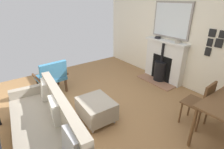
{
  "coord_description": "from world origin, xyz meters",
  "views": [
    {
      "loc": [
        1.41,
        2.46,
        2.12
      ],
      "look_at": [
        -0.28,
        0.13,
        0.83
      ],
      "focal_mm": 27.67,
      "sensor_mm": 36.0,
      "label": 1
    }
  ],
  "objects_px": {
    "mantel_bowl_near": "(158,37)",
    "sofa": "(46,126)",
    "armchair_accent": "(52,75)",
    "dining_chair_near_fireplace": "(202,101)",
    "ottoman": "(96,108)",
    "mantel_bowl_far": "(178,42)",
    "fireplace": "(163,63)"
  },
  "relations": [
    {
      "from": "mantel_bowl_far",
      "to": "fireplace",
      "type": "bearing_deg",
      "value": -87.31
    },
    {
      "from": "ottoman",
      "to": "armchair_accent",
      "type": "distance_m",
      "value": 1.51
    },
    {
      "from": "mantel_bowl_near",
      "to": "dining_chair_near_fireplace",
      "type": "xyz_separation_m",
      "value": [
        1.02,
        1.9,
        -0.62
      ]
    },
    {
      "from": "ottoman",
      "to": "fireplace",
      "type": "bearing_deg",
      "value": -170.14
    },
    {
      "from": "mantel_bowl_near",
      "to": "ottoman",
      "type": "distance_m",
      "value": 2.63
    },
    {
      "from": "fireplace",
      "to": "armchair_accent",
      "type": "relative_size",
      "value": 1.47
    },
    {
      "from": "fireplace",
      "to": "sofa",
      "type": "xyz_separation_m",
      "value": [
        3.28,
        0.46,
        -0.15
      ]
    },
    {
      "from": "mantel_bowl_far",
      "to": "ottoman",
      "type": "distance_m",
      "value": 2.54
    },
    {
      "from": "mantel_bowl_near",
      "to": "dining_chair_near_fireplace",
      "type": "distance_m",
      "value": 2.24
    },
    {
      "from": "mantel_bowl_near",
      "to": "armchair_accent",
      "type": "bearing_deg",
      "value": -15.95
    },
    {
      "from": "fireplace",
      "to": "dining_chair_near_fireplace",
      "type": "relative_size",
      "value": 1.38
    },
    {
      "from": "mantel_bowl_near",
      "to": "fireplace",
      "type": "bearing_deg",
      "value": 86.99
    },
    {
      "from": "dining_chair_near_fireplace",
      "to": "mantel_bowl_far",
      "type": "bearing_deg",
      "value": -128.26
    },
    {
      "from": "sofa",
      "to": "armchair_accent",
      "type": "xyz_separation_m",
      "value": [
        -0.61,
        -1.52,
        0.12
      ]
    },
    {
      "from": "sofa",
      "to": "dining_chair_near_fireplace",
      "type": "relative_size",
      "value": 2.45
    },
    {
      "from": "armchair_accent",
      "to": "dining_chair_near_fireplace",
      "type": "xyz_separation_m",
      "value": [
        -1.67,
        2.67,
        0.06
      ]
    },
    {
      "from": "fireplace",
      "to": "armchair_accent",
      "type": "distance_m",
      "value": 2.87
    },
    {
      "from": "sofa",
      "to": "mantel_bowl_far",
      "type": "bearing_deg",
      "value": -177.56
    },
    {
      "from": "ottoman",
      "to": "armchair_accent",
      "type": "bearing_deg",
      "value": -78.16
    },
    {
      "from": "mantel_bowl_far",
      "to": "armchair_accent",
      "type": "relative_size",
      "value": 0.17
    },
    {
      "from": "mantel_bowl_near",
      "to": "dining_chair_near_fireplace",
      "type": "height_order",
      "value": "mantel_bowl_near"
    },
    {
      "from": "ottoman",
      "to": "dining_chair_near_fireplace",
      "type": "height_order",
      "value": "dining_chair_near_fireplace"
    },
    {
      "from": "dining_chair_near_fireplace",
      "to": "fireplace",
      "type": "bearing_deg",
      "value": -121.82
    },
    {
      "from": "mantel_bowl_far",
      "to": "sofa",
      "type": "height_order",
      "value": "mantel_bowl_far"
    },
    {
      "from": "fireplace",
      "to": "dining_chair_near_fireplace",
      "type": "distance_m",
      "value": 1.9
    },
    {
      "from": "mantel_bowl_far",
      "to": "armchair_accent",
      "type": "bearing_deg",
      "value": -27.22
    },
    {
      "from": "fireplace",
      "to": "dining_chair_near_fireplace",
      "type": "height_order",
      "value": "fireplace"
    },
    {
      "from": "fireplace",
      "to": "mantel_bowl_near",
      "type": "relative_size",
      "value": 7.86
    },
    {
      "from": "mantel_bowl_near",
      "to": "sofa",
      "type": "bearing_deg",
      "value": 12.9
    },
    {
      "from": "ottoman",
      "to": "dining_chair_near_fireplace",
      "type": "xyz_separation_m",
      "value": [
        -1.36,
        1.2,
        0.26
      ]
    },
    {
      "from": "mantel_bowl_near",
      "to": "sofa",
      "type": "height_order",
      "value": "mantel_bowl_near"
    },
    {
      "from": "mantel_bowl_far",
      "to": "ottoman",
      "type": "height_order",
      "value": "mantel_bowl_far"
    }
  ]
}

